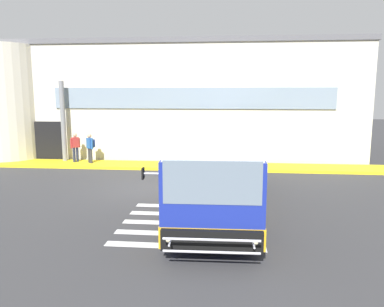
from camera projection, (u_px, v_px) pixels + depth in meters
ground_plane at (155, 189)px, 16.27m from camera, size 80.00×90.00×0.02m
bay_paint_stripes at (191, 224)px, 11.95m from camera, size 4.40×3.96×0.01m
terminal_building at (176, 100)px, 27.18m from camera, size 23.91×13.80×7.20m
boarding_curb at (171, 166)px, 20.97m from camera, size 26.11×2.00×0.15m
entry_support_column at (63, 121)px, 21.78m from camera, size 0.28×0.28×4.63m
bus_main_foreground at (214, 167)px, 14.26m from camera, size 3.02×11.45×2.70m
passenger_near_column at (75, 146)px, 21.60m from camera, size 0.41×0.47×1.68m
passenger_by_doorway at (90, 146)px, 21.25m from camera, size 0.52×0.50×1.68m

